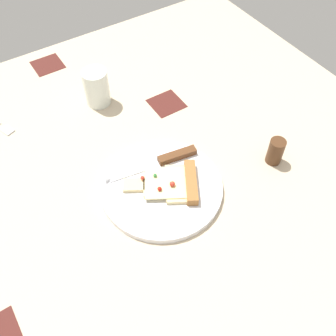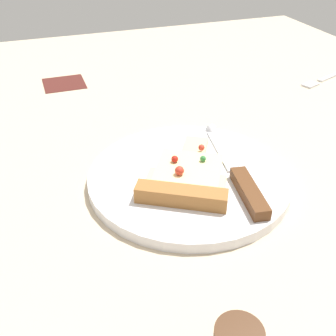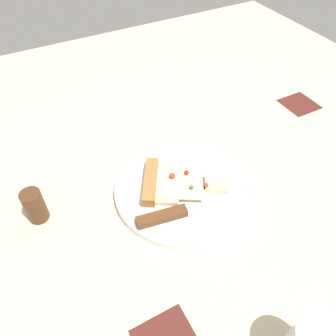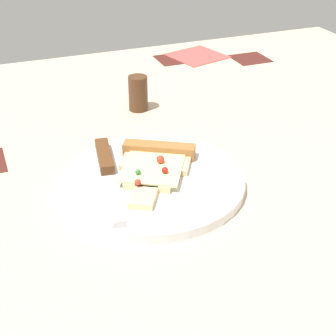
# 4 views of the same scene
# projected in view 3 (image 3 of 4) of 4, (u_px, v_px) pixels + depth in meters

# --- Properties ---
(ground_plane) EXTENTS (1.51, 1.51, 0.03)m
(ground_plane) POSITION_uv_depth(u_px,v_px,m) (198.00, 168.00, 0.79)
(ground_plane) COLOR #C6B293
(ground_plane) RESTS_ON ground
(plate) EXTENTS (0.29, 0.29, 0.02)m
(plate) POSITION_uv_depth(u_px,v_px,m) (184.00, 188.00, 0.71)
(plate) COLOR silver
(plate) RESTS_ON ground_plane
(pizza_slice) EXTENTS (0.16, 0.19, 0.03)m
(pizza_slice) POSITION_uv_depth(u_px,v_px,m) (172.00, 183.00, 0.70)
(pizza_slice) COLOR beige
(pizza_slice) RESTS_ON plate
(knife) EXTENTS (0.06, 0.24, 0.02)m
(knife) POSITION_uv_depth(u_px,v_px,m) (184.00, 211.00, 0.65)
(knife) COLOR silver
(knife) RESTS_ON plate
(pepper_shaker) EXTENTS (0.04, 0.04, 0.07)m
(pepper_shaker) POSITION_uv_depth(u_px,v_px,m) (35.00, 206.00, 0.64)
(pepper_shaker) COLOR #4C2D19
(pepper_shaker) RESTS_ON ground_plane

